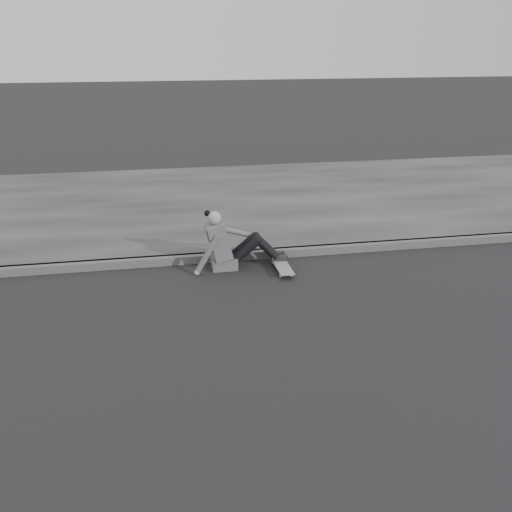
# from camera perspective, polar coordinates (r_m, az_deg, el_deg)

# --- Properties ---
(ground) EXTENTS (80.00, 80.00, 0.00)m
(ground) POSITION_cam_1_polar(r_m,az_deg,el_deg) (6.58, 10.18, -7.85)
(ground) COLOR black
(ground) RESTS_ON ground
(curb) EXTENTS (24.00, 0.16, 0.12)m
(curb) POSITION_cam_1_polar(r_m,az_deg,el_deg) (8.78, 4.38, 0.47)
(curb) COLOR #4D4D4D
(curb) RESTS_ON ground
(sidewalk) EXTENTS (24.00, 6.00, 0.12)m
(sidewalk) POSITION_cam_1_polar(r_m,az_deg,el_deg) (11.58, 0.53, 5.66)
(sidewalk) COLOR #363636
(sidewalk) RESTS_ON ground
(skateboard) EXTENTS (0.20, 0.78, 0.09)m
(skateboard) POSITION_cam_1_polar(r_m,az_deg,el_deg) (8.20, 2.59, -0.95)
(skateboard) COLOR #A2A29D
(skateboard) RESTS_ON ground
(seated_woman) EXTENTS (1.38, 0.46, 0.88)m
(seated_woman) POSITION_cam_1_polar(r_m,az_deg,el_deg) (8.19, -2.78, 1.20)
(seated_woman) COLOR #555558
(seated_woman) RESTS_ON ground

